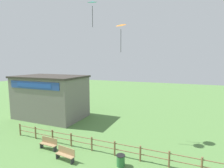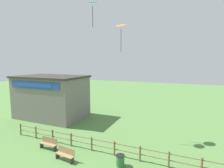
{
  "view_description": "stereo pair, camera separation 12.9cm",
  "coord_description": "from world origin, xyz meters",
  "px_view_note": "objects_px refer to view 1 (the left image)",
  "views": [
    {
      "loc": [
        5.86,
        -5.04,
        7.5
      ],
      "look_at": [
        0.0,
        9.33,
        5.55
      ],
      "focal_mm": 28.0,
      "sensor_mm": 36.0,
      "label": 1
    },
    {
      "loc": [
        5.98,
        -4.99,
        7.5
      ],
      "look_at": [
        0.0,
        9.33,
        5.55
      ],
      "focal_mm": 28.0,
      "sensor_mm": 36.0,
      "label": 2
    }
  ],
  "objects_px": {
    "park_bench_by_building": "(49,143)",
    "kite_cyan_delta": "(92,3)",
    "seaside_building": "(51,97)",
    "kite_orange_delta": "(121,26)",
    "trash_bin": "(121,160)",
    "park_bench_near_fence": "(65,154)"
  },
  "relations": [
    {
      "from": "trash_bin",
      "to": "park_bench_near_fence",
      "type": "bearing_deg",
      "value": -167.4
    },
    {
      "from": "kite_orange_delta",
      "to": "kite_cyan_delta",
      "type": "height_order",
      "value": "kite_cyan_delta"
    },
    {
      "from": "park_bench_by_building",
      "to": "kite_cyan_delta",
      "type": "height_order",
      "value": "kite_cyan_delta"
    },
    {
      "from": "park_bench_by_building",
      "to": "trash_bin",
      "type": "height_order",
      "value": "park_bench_by_building"
    },
    {
      "from": "seaside_building",
      "to": "park_bench_by_building",
      "type": "relative_size",
      "value": 5.47
    },
    {
      "from": "kite_orange_delta",
      "to": "seaside_building",
      "type": "bearing_deg",
      "value": 168.85
    },
    {
      "from": "kite_orange_delta",
      "to": "park_bench_by_building",
      "type": "bearing_deg",
      "value": -133.11
    },
    {
      "from": "park_bench_by_building",
      "to": "park_bench_near_fence",
      "type": "bearing_deg",
      "value": -20.37
    },
    {
      "from": "trash_bin",
      "to": "kite_orange_delta",
      "type": "xyz_separation_m",
      "value": [
        -1.82,
        5.07,
        10.52
      ]
    },
    {
      "from": "trash_bin",
      "to": "kite_cyan_delta",
      "type": "relative_size",
      "value": 0.34
    },
    {
      "from": "trash_bin",
      "to": "kite_orange_delta",
      "type": "height_order",
      "value": "kite_orange_delta"
    },
    {
      "from": "park_bench_by_building",
      "to": "kite_orange_delta",
      "type": "height_order",
      "value": "kite_orange_delta"
    },
    {
      "from": "kite_cyan_delta",
      "to": "seaside_building",
      "type": "bearing_deg",
      "value": 158.68
    },
    {
      "from": "park_bench_by_building",
      "to": "kite_cyan_delta",
      "type": "relative_size",
      "value": 0.68
    },
    {
      "from": "seaside_building",
      "to": "kite_cyan_delta",
      "type": "relative_size",
      "value": 3.74
    },
    {
      "from": "trash_bin",
      "to": "seaside_building",
      "type": "bearing_deg",
      "value": 150.26
    },
    {
      "from": "park_bench_by_building",
      "to": "kite_orange_delta",
      "type": "bearing_deg",
      "value": 46.89
    },
    {
      "from": "seaside_building",
      "to": "kite_cyan_delta",
      "type": "xyz_separation_m",
      "value": [
        8.3,
        -3.24,
        10.15
      ]
    },
    {
      "from": "park_bench_near_fence",
      "to": "trash_bin",
      "type": "relative_size",
      "value": 2.06
    },
    {
      "from": "park_bench_by_building",
      "to": "kite_orange_delta",
      "type": "xyz_separation_m",
      "value": [
        4.77,
        5.09,
        10.4
      ]
    },
    {
      "from": "seaside_building",
      "to": "kite_orange_delta",
      "type": "relative_size",
      "value": 3.29
    },
    {
      "from": "kite_orange_delta",
      "to": "kite_cyan_delta",
      "type": "bearing_deg",
      "value": -155.57
    }
  ]
}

